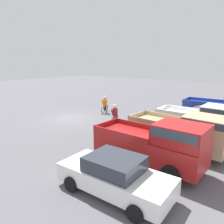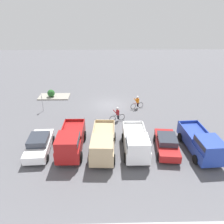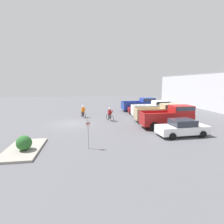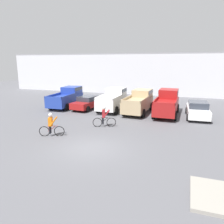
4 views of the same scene
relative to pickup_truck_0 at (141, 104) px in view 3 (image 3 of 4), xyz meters
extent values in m
plane|color=#56565B|center=(7.77, -10.59, -1.11)|extent=(80.00, 80.00, 0.00)
cube|color=#233D9E|center=(0.03, -0.45, -0.27)|extent=(2.33, 5.59, 0.99)
cube|color=#233D9E|center=(-0.08, 1.18, 0.63)|extent=(1.95, 2.30, 0.81)
cube|color=#333D47|center=(-0.08, 1.18, 0.81)|extent=(2.00, 2.13, 0.36)
cube|color=#233D9E|center=(-0.84, -1.61, 0.35)|extent=(0.29, 3.28, 0.25)
cube|color=#233D9E|center=(1.05, -1.48, 0.35)|extent=(0.29, 3.28, 0.25)
cube|color=#233D9E|center=(0.21, -3.14, 0.35)|extent=(1.97, 0.21, 0.25)
cylinder|color=black|center=(-1.07, 1.17, -0.72)|extent=(0.27, 0.78, 0.77)
cylinder|color=black|center=(0.90, 1.30, -0.72)|extent=(0.27, 0.78, 0.77)
cylinder|color=black|center=(-0.84, -2.21, -0.72)|extent=(0.27, 0.78, 0.77)
cylinder|color=black|center=(1.13, -2.08, -0.72)|extent=(0.27, 0.78, 0.77)
cube|color=maroon|center=(2.83, -0.57, -0.51)|extent=(2.18, 4.54, 0.65)
cube|color=#2D333D|center=(2.83, -0.57, 0.06)|extent=(1.76, 2.12, 0.48)
cylinder|color=black|center=(2.11, 0.91, -0.78)|extent=(0.24, 0.66, 0.65)
cylinder|color=black|center=(3.84, 0.73, -0.78)|extent=(0.24, 0.66, 0.65)
cylinder|color=black|center=(1.82, -1.88, -0.78)|extent=(0.24, 0.66, 0.65)
cylinder|color=black|center=(3.55, -2.06, -0.78)|extent=(0.24, 0.66, 0.65)
cube|color=white|center=(5.63, -0.50, -0.19)|extent=(1.95, 4.87, 1.10)
cube|color=white|center=(5.63, 0.96, 0.75)|extent=(1.78, 1.95, 0.77)
cube|color=#333D47|center=(5.63, 0.96, 0.92)|extent=(1.84, 1.80, 0.34)
cube|color=white|center=(4.70, -1.47, 0.49)|extent=(0.09, 2.92, 0.25)
cube|color=white|center=(6.55, -1.48, 0.49)|extent=(0.09, 2.92, 0.25)
cube|color=white|center=(5.62, -2.90, 0.49)|extent=(1.93, 0.09, 0.25)
cylinder|color=black|center=(4.67, 1.01, -0.69)|extent=(0.22, 0.83, 0.83)
cylinder|color=black|center=(6.60, 1.00, -0.69)|extent=(0.22, 0.83, 0.83)
cylinder|color=black|center=(4.66, -2.01, -0.69)|extent=(0.22, 0.83, 0.83)
cylinder|color=black|center=(6.59, -2.01, -0.69)|extent=(0.22, 0.83, 0.83)
cube|color=tan|center=(8.43, -0.59, -0.20)|extent=(2.16, 5.55, 1.08)
cube|color=tan|center=(8.50, 1.06, 0.70)|extent=(1.86, 2.26, 0.73)
cube|color=#333D47|center=(8.50, 1.06, 0.87)|extent=(1.91, 2.09, 0.32)
cube|color=tan|center=(7.46, -1.64, 0.46)|extent=(0.22, 3.29, 0.25)
cube|color=tan|center=(9.31, -1.72, 0.46)|extent=(0.22, 3.29, 0.25)
cube|color=tan|center=(8.32, -3.28, 0.46)|extent=(1.93, 0.16, 0.25)
cylinder|color=black|center=(7.54, 1.15, -0.70)|extent=(0.25, 0.82, 0.81)
cylinder|color=black|center=(9.46, 1.07, -0.70)|extent=(0.25, 0.82, 0.81)
cylinder|color=black|center=(7.40, -2.24, -0.70)|extent=(0.25, 0.82, 0.81)
cylinder|color=black|center=(9.32, -2.32, -0.70)|extent=(0.25, 0.82, 0.81)
cube|color=maroon|center=(11.23, -0.83, -0.17)|extent=(1.95, 5.32, 1.08)
cube|color=maroon|center=(11.24, 0.76, 0.81)|extent=(1.78, 2.13, 0.87)
cube|color=#333D47|center=(11.24, 0.76, 1.00)|extent=(1.84, 1.96, 0.38)
cube|color=maroon|center=(10.30, -1.89, 0.49)|extent=(0.10, 3.19, 0.25)
cube|color=maroon|center=(12.15, -1.90, 0.49)|extent=(0.10, 3.19, 0.25)
cube|color=maroon|center=(11.22, -3.45, 0.49)|extent=(1.93, 0.09, 0.25)
cylinder|color=black|center=(10.28, 0.82, -0.67)|extent=(0.22, 0.88, 0.87)
cylinder|color=black|center=(12.20, 0.81, -0.67)|extent=(0.22, 0.88, 0.87)
cylinder|color=black|center=(10.26, -2.48, -0.67)|extent=(0.22, 0.88, 0.87)
cylinder|color=black|center=(12.18, -2.49, -0.67)|extent=(0.22, 0.88, 0.87)
cube|color=white|center=(14.03, -0.64, -0.50)|extent=(2.04, 4.57, 0.69)
cube|color=#2D333D|center=(14.03, -0.64, 0.11)|extent=(1.73, 2.10, 0.55)
cylinder|color=black|center=(13.05, 0.74, -0.80)|extent=(0.21, 0.62, 0.61)
cylinder|color=black|center=(14.86, 0.84, -0.80)|extent=(0.21, 0.62, 0.61)
cylinder|color=black|center=(13.20, -2.12, -0.80)|extent=(0.21, 0.62, 0.61)
cylinder|color=black|center=(15.01, -2.03, -0.80)|extent=(0.21, 0.62, 0.61)
torus|color=black|center=(7.49, -5.99, -0.75)|extent=(0.72, 0.32, 0.75)
torus|color=black|center=(6.46, -6.38, -0.75)|extent=(0.72, 0.32, 0.75)
cylinder|color=black|center=(6.97, -6.18, -0.57)|extent=(0.55, 0.24, 0.40)
cylinder|color=black|center=(6.97, -6.18, -0.36)|extent=(0.58, 0.25, 0.04)
cylinder|color=black|center=(6.79, -6.25, -0.57)|extent=(0.05, 0.05, 0.37)
cylinder|color=black|center=(7.36, -6.04, -0.33)|extent=(0.19, 0.44, 0.02)
cylinder|color=black|center=(6.84, -6.14, -0.62)|extent=(0.15, 0.15, 0.56)
cylinder|color=black|center=(6.90, -6.31, -0.62)|extent=(0.15, 0.15, 0.56)
cube|color=maroon|center=(6.92, -6.20, -0.05)|extent=(0.35, 0.42, 0.58)
cylinder|color=maroon|center=(7.06, -5.97, -0.04)|extent=(0.54, 0.28, 0.64)
cylinder|color=maroon|center=(7.19, -6.28, -0.04)|extent=(0.54, 0.28, 0.64)
sphere|color=tan|center=(6.94, -6.19, 0.37)|extent=(0.25, 0.25, 0.25)
sphere|color=silver|center=(6.94, -6.19, 0.43)|extent=(0.27, 0.27, 0.27)
torus|color=black|center=(4.83, -9.31, -0.76)|extent=(0.70, 0.31, 0.73)
torus|color=black|center=(3.86, -9.68, -0.76)|extent=(0.70, 0.31, 0.73)
cylinder|color=maroon|center=(4.34, -9.49, -0.59)|extent=(0.52, 0.23, 0.39)
cylinder|color=maroon|center=(4.34, -9.49, -0.38)|extent=(0.54, 0.24, 0.04)
cylinder|color=maroon|center=(4.17, -9.56, -0.59)|extent=(0.05, 0.05, 0.36)
cylinder|color=maroon|center=(4.71, -9.35, -0.35)|extent=(0.19, 0.44, 0.02)
cylinder|color=black|center=(4.21, -9.44, -0.63)|extent=(0.15, 0.15, 0.54)
cylinder|color=black|center=(4.28, -9.61, -0.63)|extent=(0.15, 0.15, 0.54)
cube|color=orange|center=(4.29, -9.51, -0.06)|extent=(0.35, 0.42, 0.59)
cylinder|color=orange|center=(4.43, -9.28, -0.06)|extent=(0.51, 0.27, 0.64)
cylinder|color=orange|center=(4.55, -9.59, -0.06)|extent=(0.51, 0.27, 0.64)
sphere|color=tan|center=(4.32, -9.50, 0.36)|extent=(0.24, 0.24, 0.24)
sphere|color=silver|center=(4.32, -9.50, 0.42)|extent=(0.27, 0.27, 0.27)
cylinder|color=#9E9EA3|center=(15.92, -8.96, -0.02)|extent=(0.06, 0.06, 2.18)
cube|color=white|center=(15.92, -8.96, 0.75)|extent=(0.12, 0.29, 0.45)
cube|color=red|center=(15.92, -8.96, 0.75)|extent=(0.13, 0.29, 0.10)
cube|color=gray|center=(15.57, -13.49, -1.03)|extent=(4.25, 2.32, 0.15)
sphere|color=#286028|center=(15.92, -13.30, -0.45)|extent=(1.01, 1.01, 1.01)
camera|label=1|loc=(19.91, 3.98, 3.88)|focal=35.00mm
camera|label=2|loc=(8.00, 15.40, 10.52)|focal=35.00mm
camera|label=3|loc=(28.03, -9.04, 3.62)|focal=28.00mm
camera|label=4|loc=(13.07, -21.72, 3.97)|focal=35.00mm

